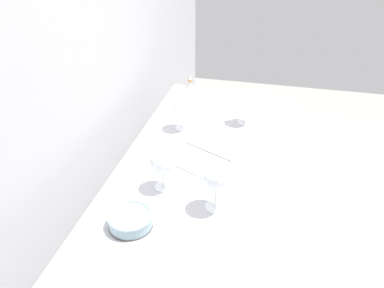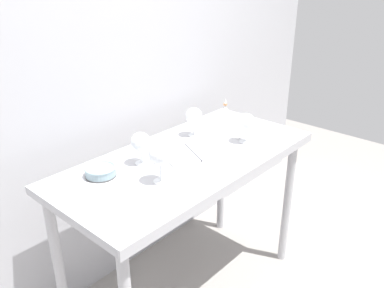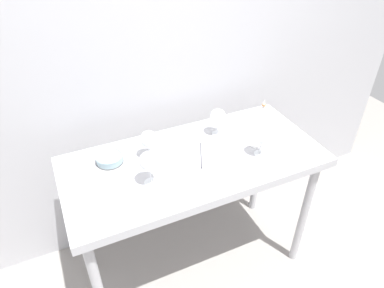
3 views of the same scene
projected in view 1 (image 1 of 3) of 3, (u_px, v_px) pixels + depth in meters
back_wall at (77, 52)px, 1.39m from camera, size 3.80×0.04×2.60m
steel_counter at (205, 180)px, 1.56m from camera, size 1.40×0.65×0.90m
wine_glass_far_left at (163, 162)px, 1.29m from camera, size 0.09×0.09×0.16m
wine_glass_near_left at (217, 176)px, 1.19m from camera, size 0.10×0.10×0.18m
wine_glass_far_right at (182, 105)px, 1.65m from camera, size 0.09×0.09×0.17m
wine_glass_near_right at (246, 101)px, 1.70m from camera, size 0.10×0.10×0.16m
open_notebook at (206, 152)px, 1.54m from camera, size 0.37×0.33×0.01m
tasting_sheet_upper at (208, 114)px, 1.83m from camera, size 0.23×0.27×0.00m
tasting_bowl at (130, 219)px, 1.18m from camera, size 0.14×0.14×0.05m
decanter_funnel at (190, 89)px, 1.99m from camera, size 0.11×0.11×0.13m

